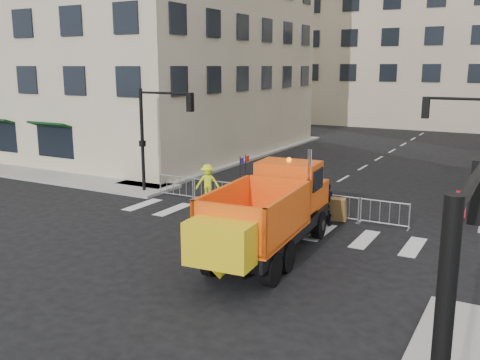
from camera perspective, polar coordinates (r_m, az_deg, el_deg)
The scene contains 11 objects.
ground at distance 18.07m, azimuth -5.28°, elevation -9.07°, with size 120.00×120.00×0.00m, color black.
sidewalk_back at distance 25.18m, azimuth 5.63°, elevation -2.77°, with size 64.00×5.00×0.15m, color gray.
building_far at distance 66.81m, azimuth 21.47°, elevation 16.00°, with size 30.00×18.00×24.00m, color tan.
traffic_light_left at distance 27.93m, azimuth -10.38°, elevation 4.05°, with size 0.18×0.18×5.40m, color black.
crowd_barriers at distance 24.57m, azimuth 3.21°, elevation -1.97°, with size 12.60×0.60×1.10m, color #9EA0A5, non-canonical shape.
plow_truck at distance 18.29m, azimuth 3.04°, elevation -3.41°, with size 3.40×9.59×3.66m.
cop_a at distance 22.85m, azimuth 9.28°, elevation -2.40°, with size 0.62×0.41×1.71m, color black.
cop_b at distance 22.46m, azimuth 8.78°, elevation -2.44°, with size 0.90×0.70×1.85m, color black.
cop_c at distance 22.05m, azimuth 8.49°, elevation -3.05°, with size 0.94×0.39×1.60m, color black.
worker at distance 25.57m, azimuth -3.47°, elevation -0.29°, with size 1.15×0.66×1.78m, color #E7F81D.
newspaper_box at distance 24.77m, azimuth 22.48°, elevation -2.41°, with size 0.45×0.40×1.10m, color #A40C26.
Camera 1 is at (9.55, -13.89, 6.50)m, focal length 40.00 mm.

